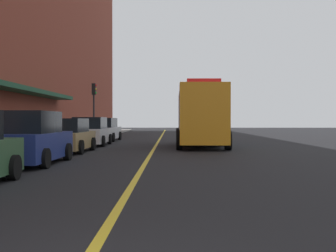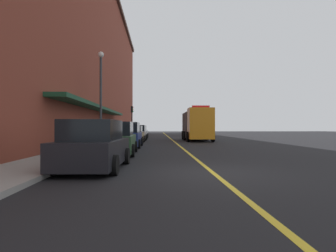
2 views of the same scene
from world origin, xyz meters
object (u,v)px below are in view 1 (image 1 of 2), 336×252
Objects in this scene: parked_car_3 at (67,136)px; parking_meter_2 at (81,127)px; parked_car_4 at (91,132)px; parking_meter_3 at (74,127)px; parked_car_2 at (31,140)px; utility_truck at (200,117)px; traffic_light_near at (94,100)px; parked_car_5 at (104,130)px.

parked_car_3 is 3.15× the size of parking_meter_2.
parked_car_4 is at bearing 0.36° from parked_car_3.
parking_meter_3 is at bearing 12.20° from parked_car_3.
parked_car_2 reaches higher than parked_car_3.
utility_truck is (6.46, -1.07, 0.91)m from parked_car_4.
parked_car_4 is (0.08, 5.27, 0.04)m from parked_car_3.
parking_meter_2 is 2.31m from parking_meter_3.
parked_car_4 is 0.54× the size of utility_truck.
utility_truck is at bearing -99.16° from parked_car_4.
traffic_light_near is at bearing -140.45° from utility_truck.
parked_car_2 is 16.17m from parked_car_5.
parked_car_4 is at bearing -70.70° from parking_meter_2.
traffic_light_near is (-1.41, 19.27, 2.31)m from parked_car_2.
parked_car_5 is at bearing -67.73° from traffic_light_near.
traffic_light_near is at bearing 6.65° from parked_car_3.
utility_truck reaches higher than parked_car_2.
utility_truck is 12.58m from traffic_light_near.
traffic_light_near reaches higher than parked_car_5.
utility_truck is (6.59, -6.62, 0.92)m from parked_car_5.
parked_car_3 is 14.19m from traffic_light_near.
parked_car_5 is at bearing -134.55° from utility_truck.
parking_meter_2 and parking_meter_3 have the same top height.
parked_car_5 reaches higher than parking_meter_3.
parked_car_4 is 2.39m from parking_meter_3.
parked_car_4 reaches higher than parking_meter_3.
parked_car_3 is at bearing -177.51° from parked_car_5.
parked_car_4 is at bearing -80.79° from traffic_light_near.
parked_car_2 is at bearing -177.86° from parked_car_3.
traffic_light_near is at bearing 89.21° from parking_meter_2.
parking_meter_3 is (-1.33, -3.69, 0.28)m from parked_car_5.
parking_meter_3 is at bearing -90.52° from traffic_light_near.
parked_car_2 is 3.32× the size of parking_meter_3.
traffic_light_near is (0.06, 4.47, 2.10)m from parking_meter_2.
parked_car_5 is 4.10m from traffic_light_near.
parking_meter_2 is at bearing -122.94° from utility_truck.
traffic_light_near reaches higher than parked_car_3.
parked_car_3 is 0.97× the size of traffic_light_near.
parking_meter_3 is (-1.38, 7.14, 0.31)m from parked_car_3.
parked_car_3 is 0.54× the size of utility_truck.
parked_car_5 reaches higher than parked_car_3.
parked_car_2 is 12.57m from parking_meter_3.
parked_car_2 is at bearing -179.74° from parked_car_4.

